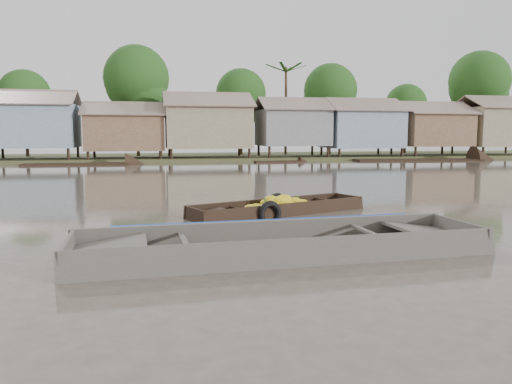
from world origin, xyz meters
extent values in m
plane|color=#4C443A|center=(0.00, 0.00, 0.00)|extent=(120.00, 120.00, 0.00)
cube|color=#384723|center=(0.00, 33.00, 0.00)|extent=(120.00, 12.00, 0.50)
cube|color=#7991A7|center=(-10.50, 29.50, 2.70)|extent=(6.20, 5.20, 3.20)
cube|color=#7D5D48|center=(-10.50, 28.10, 4.75)|extent=(6.60, 3.02, 1.28)
cube|color=#7D5D48|center=(-10.50, 30.90, 4.75)|extent=(6.60, 3.02, 1.28)
cube|color=brown|center=(-3.80, 29.50, 2.20)|extent=(5.80, 4.60, 2.70)
cube|color=#7D5D48|center=(-3.80, 28.26, 4.00)|extent=(6.20, 2.67, 1.14)
cube|color=#7D5D48|center=(-3.80, 30.74, 4.00)|extent=(6.20, 2.67, 1.14)
cube|color=#85795C|center=(2.50, 29.50, 2.65)|extent=(6.50, 5.30, 3.30)
cube|color=#7D5D48|center=(2.50, 28.07, 4.75)|extent=(6.90, 3.08, 1.31)
cube|color=#7D5D48|center=(2.50, 30.93, 4.75)|extent=(6.90, 3.08, 1.31)
cube|color=slate|center=(9.50, 29.50, 2.60)|extent=(5.40, 4.70, 2.90)
cube|color=#7D5D48|center=(9.50, 28.23, 4.50)|extent=(5.80, 2.73, 1.17)
cube|color=#7D5D48|center=(9.50, 30.77, 4.50)|extent=(5.80, 2.73, 1.17)
cube|color=#7991A7|center=(15.50, 29.50, 2.50)|extent=(6.00, 5.00, 3.10)
cube|color=#7D5D48|center=(15.50, 28.15, 4.50)|extent=(6.40, 2.90, 1.24)
cube|color=#7D5D48|center=(15.50, 30.85, 4.50)|extent=(6.40, 2.90, 1.24)
cube|color=brown|center=(22.00, 29.50, 2.45)|extent=(5.70, 4.90, 2.80)
cube|color=#7D5D48|center=(22.00, 28.18, 4.30)|extent=(6.10, 2.85, 1.21)
cube|color=#7D5D48|center=(22.00, 30.82, 4.30)|extent=(6.10, 2.85, 1.21)
cube|color=#85795C|center=(28.50, 29.50, 2.70)|extent=(6.30, 5.10, 3.40)
cube|color=#7D5D48|center=(28.50, 28.12, 4.85)|extent=(6.70, 2.96, 1.26)
cube|color=#7D5D48|center=(28.50, 30.88, 4.85)|extent=(6.70, 2.96, 1.26)
cylinder|color=#473323|center=(-12.00, 34.00, 2.45)|extent=(0.28, 0.28, 4.90)
sphere|color=#143E13|center=(-12.00, 34.00, 5.25)|extent=(4.20, 4.20, 4.20)
cylinder|color=#473323|center=(-3.00, 33.00, 3.15)|extent=(0.28, 0.28, 6.30)
sphere|color=#143E13|center=(-3.00, 33.00, 6.75)|extent=(5.40, 5.40, 5.40)
cylinder|color=#473323|center=(6.00, 34.00, 2.62)|extent=(0.28, 0.28, 5.25)
sphere|color=#143E13|center=(6.00, 34.00, 5.62)|extent=(4.50, 4.50, 4.50)
cylinder|color=#473323|center=(14.00, 33.00, 2.80)|extent=(0.28, 0.28, 5.60)
sphere|color=#143E13|center=(14.00, 33.00, 6.00)|extent=(4.80, 4.80, 4.80)
cylinder|color=#473323|center=(22.00, 34.00, 2.27)|extent=(0.28, 0.28, 4.55)
sphere|color=#143E13|center=(22.00, 34.00, 4.88)|extent=(3.90, 3.90, 3.90)
cylinder|color=#473323|center=(29.00, 33.00, 3.32)|extent=(0.28, 0.28, 6.65)
sphere|color=#143E13|center=(29.00, 33.00, 7.12)|extent=(5.70, 5.70, 5.70)
cylinder|color=#473323|center=(10.00, 33.50, 4.00)|extent=(0.24, 0.24, 8.00)
cube|color=black|center=(1.63, 2.63, -0.08)|extent=(5.04, 2.72, 0.08)
cube|color=black|center=(1.43, 3.14, 0.12)|extent=(4.84, 2.00, 0.48)
cube|color=black|center=(1.83, 2.12, 0.12)|extent=(4.84, 2.00, 0.48)
cube|color=black|center=(3.97, 3.54, 0.12)|extent=(0.46, 1.06, 0.45)
cube|color=black|center=(3.57, 3.38, 0.17)|extent=(1.16, 1.21, 0.18)
cube|color=black|center=(-0.72, 1.72, 0.12)|extent=(0.46, 1.06, 0.45)
cube|color=black|center=(-0.31, 1.87, 0.17)|extent=(1.16, 1.21, 0.18)
cube|color=black|center=(0.51, 2.19, 0.21)|extent=(0.48, 1.04, 0.05)
cube|color=black|center=(2.75, 3.06, 0.21)|extent=(0.48, 1.04, 0.05)
ellipsoid|color=yellow|center=(1.63, 2.71, 0.37)|extent=(0.37, 0.32, 0.19)
ellipsoid|color=yellow|center=(1.60, 2.47, 0.36)|extent=(0.46, 0.39, 0.24)
ellipsoid|color=yellow|center=(0.80, 2.43, 0.19)|extent=(0.44, 0.38, 0.23)
ellipsoid|color=yellow|center=(1.39, 2.66, 0.29)|extent=(0.43, 0.37, 0.22)
ellipsoid|color=yellow|center=(2.55, 2.65, 0.15)|extent=(0.41, 0.35, 0.21)
ellipsoid|color=yellow|center=(1.39, 2.58, 0.39)|extent=(0.46, 0.39, 0.24)
ellipsoid|color=yellow|center=(1.82, 2.38, 0.17)|extent=(0.39, 0.34, 0.20)
ellipsoid|color=yellow|center=(1.73, 3.00, 0.21)|extent=(0.42, 0.36, 0.22)
ellipsoid|color=yellow|center=(1.12, 2.15, 0.17)|extent=(0.48, 0.41, 0.25)
ellipsoid|color=yellow|center=(2.24, 3.07, 0.22)|extent=(0.48, 0.41, 0.25)
ellipsoid|color=yellow|center=(1.78, 2.65, 0.39)|extent=(0.50, 0.42, 0.26)
ellipsoid|color=yellow|center=(1.47, 2.49, 0.31)|extent=(0.45, 0.39, 0.24)
ellipsoid|color=yellow|center=(1.72, 2.57, 0.31)|extent=(0.44, 0.37, 0.23)
ellipsoid|color=yellow|center=(1.29, 2.78, 0.28)|extent=(0.39, 0.33, 0.20)
ellipsoid|color=yellow|center=(1.95, 2.70, 0.31)|extent=(0.45, 0.38, 0.23)
ellipsoid|color=yellow|center=(2.31, 2.76, 0.24)|extent=(0.45, 0.38, 0.23)
ellipsoid|color=yellow|center=(2.08, 3.07, 0.18)|extent=(0.42, 0.36, 0.22)
ellipsoid|color=yellow|center=(2.07, 2.64, 0.33)|extent=(0.38, 0.32, 0.20)
ellipsoid|color=yellow|center=(1.42, 2.79, 0.24)|extent=(0.40, 0.34, 0.21)
ellipsoid|color=yellow|center=(1.16, 2.16, 0.15)|extent=(0.47, 0.40, 0.25)
ellipsoid|color=yellow|center=(1.84, 2.53, 0.27)|extent=(0.42, 0.36, 0.22)
ellipsoid|color=yellow|center=(1.42, 2.29, 0.26)|extent=(0.37, 0.32, 0.19)
ellipsoid|color=yellow|center=(1.15, 2.24, 0.21)|extent=(0.43, 0.37, 0.23)
ellipsoid|color=yellow|center=(1.06, 2.22, 0.20)|extent=(0.49, 0.41, 0.25)
ellipsoid|color=yellow|center=(1.43, 2.74, 0.27)|extent=(0.43, 0.37, 0.23)
ellipsoid|color=yellow|center=(0.93, 2.32, 0.21)|extent=(0.49, 0.42, 0.25)
cylinder|color=#3F6626|center=(1.20, 2.46, 0.38)|extent=(0.04, 0.04, 0.16)
cylinder|color=#3F6626|center=(1.80, 2.69, 0.38)|extent=(0.04, 0.04, 0.16)
cylinder|color=#3F6626|center=(2.22, 2.86, 0.38)|extent=(0.04, 0.04, 0.16)
torus|color=black|center=(1.74, 3.34, 0.14)|extent=(0.70, 0.40, 0.69)
torus|color=black|center=(1.17, 1.79, 0.14)|extent=(0.70, 0.40, 0.68)
cube|color=#49453E|center=(0.56, -1.84, -0.08)|extent=(7.37, 1.89, 0.08)
cube|color=#49453E|center=(0.53, -0.95, 0.18)|extent=(7.47, 0.48, 0.60)
cube|color=#49453E|center=(0.60, -2.73, 0.18)|extent=(7.47, 0.48, 0.60)
cube|color=#49453E|center=(4.22, -1.68, 0.18)|extent=(0.14, 1.82, 0.57)
cube|color=#49453E|center=(3.58, -1.71, 0.25)|extent=(1.33, 1.63, 0.24)
cube|color=#49453E|center=(-3.09, -2.00, 0.18)|extent=(0.14, 1.82, 0.57)
cube|color=#49453E|center=(-2.45, -1.97, 0.25)|extent=(1.33, 1.63, 0.24)
cube|color=#49453E|center=(-1.18, -1.92, 0.30)|extent=(0.18, 1.75, 0.05)
cube|color=#49453E|center=(2.31, -1.76, 0.30)|extent=(0.18, 1.75, 0.05)
cube|color=#665E54|center=(0.56, -1.84, -0.04)|extent=(5.62, 1.67, 0.02)
cube|color=#0E3794|center=(0.52, -0.89, 0.41)|extent=(6.04, 0.35, 0.15)
torus|color=olive|center=(2.21, -2.07, -0.01)|extent=(0.42, 0.42, 0.06)
torus|color=olive|center=(2.21, -2.07, 0.03)|extent=(0.34, 0.34, 0.06)
cube|color=black|center=(7.37, 25.64, -0.05)|extent=(3.65, 1.06, 0.35)
cube|color=black|center=(18.64, 25.55, -0.05)|extent=(10.10, 3.24, 0.35)
cube|color=black|center=(-6.88, 25.33, -0.05)|extent=(7.06, 1.65, 0.35)
camera|label=1|loc=(-1.66, -10.40, 2.18)|focal=35.00mm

